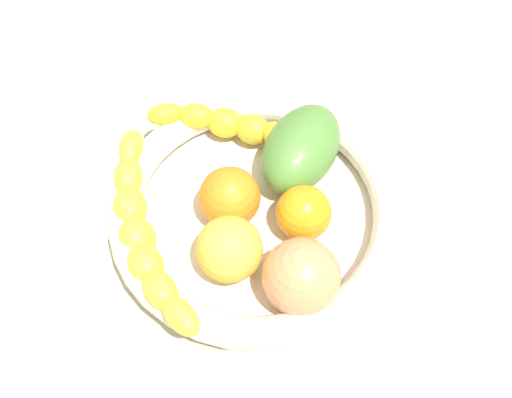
{
  "coord_description": "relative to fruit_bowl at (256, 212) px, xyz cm",
  "views": [
    {
      "loc": [
        31.12,
        -7.18,
        56.79
      ],
      "look_at": [
        0.0,
        0.0,
        8.45
      ],
      "focal_mm": 39.23,
      "sensor_mm": 36.0,
      "label": 1
    }
  ],
  "objects": [
    {
      "name": "banana_draped_left",
      "position": [
        1.2,
        -12.04,
        2.31
      ],
      "size": [
        25.52,
        7.64,
        5.02
      ],
      "color": "yellow",
      "rests_on": "fruit_bowl"
    },
    {
      "name": "banana_draped_right",
      "position": [
        -10.21,
        0.13,
        2.32
      ],
      "size": [
        11.95,
        18.29,
        4.44
      ],
      "color": "yellow",
      "rests_on": "fruit_bowl"
    },
    {
      "name": "fruit_bowl",
      "position": [
        0.0,
        0.0,
        0.0
      ],
      "size": [
        31.14,
        31.14,
        5.67
      ],
      "color": "silver",
      "rests_on": "kitchen_counter"
    },
    {
      "name": "orange_mid_left",
      "position": [
        2.71,
        4.37,
        2.41
      ],
      "size": [
        5.81,
        5.81,
        5.81
      ],
      "primitive_type": "sphere",
      "color": "orange",
      "rests_on": "fruit_bowl"
    },
    {
      "name": "mango_green",
      "position": [
        -5.03,
        6.22,
        2.98
      ],
      "size": [
        14.27,
        13.78,
        6.94
      ],
      "primitive_type": "ellipsoid",
      "rotation": [
        0.0,
        0.0,
        2.43
      ],
      "color": "#508738",
      "rests_on": "fruit_bowl"
    },
    {
      "name": "kitchen_counter",
      "position": [
        0.0,
        0.0,
        -4.44
      ],
      "size": [
        120.0,
        120.0,
        3.0
      ],
      "primitive_type": "cube",
      "color": "#B6AF94",
      "rests_on": "ground"
    },
    {
      "name": "orange_front",
      "position": [
        -0.68,
        -2.65,
        2.74
      ],
      "size": [
        6.47,
        6.47,
        6.47
      ],
      "primitive_type": "sphere",
      "color": "orange",
      "rests_on": "fruit_bowl"
    },
    {
      "name": "peach_blush",
      "position": [
        9.92,
        2.05,
        3.24
      ],
      "size": [
        7.47,
        7.47,
        7.47
      ],
      "primitive_type": "sphere",
      "color": "#F7935D",
      "rests_on": "fruit_bowl"
    },
    {
      "name": "apple_yellow",
      "position": [
        5.34,
        -3.89,
        2.83
      ],
      "size": [
        6.64,
        6.64,
        6.64
      ],
      "primitive_type": "sphere",
      "color": "yellow",
      "rests_on": "fruit_bowl"
    }
  ]
}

